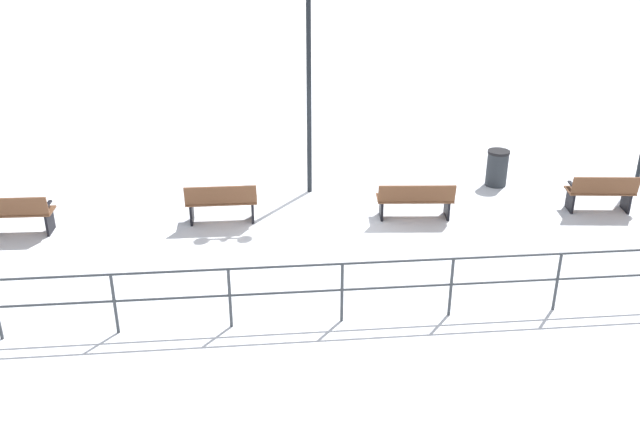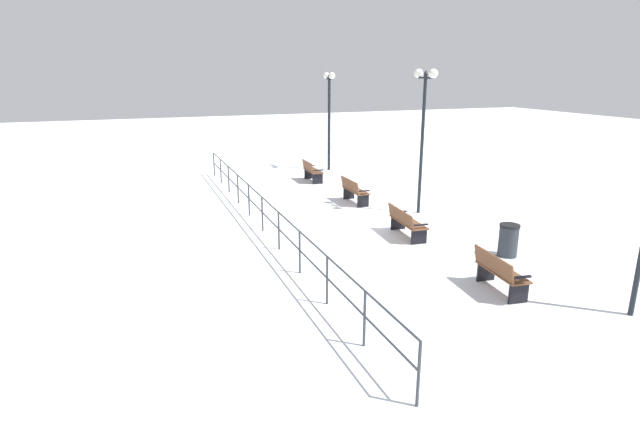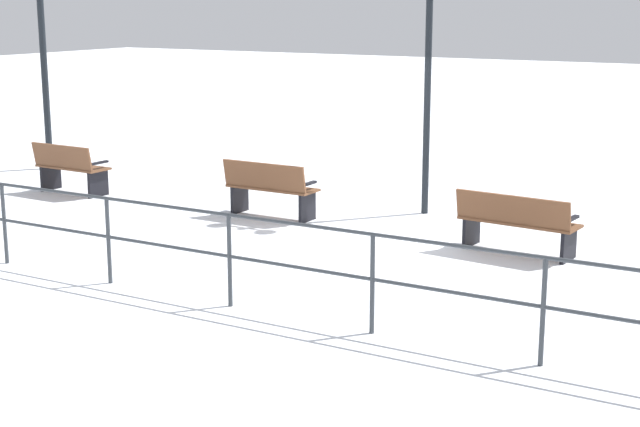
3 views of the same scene
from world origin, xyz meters
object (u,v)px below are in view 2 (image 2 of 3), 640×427
Objects in this scene: lamppost_middle at (424,109)px; lamppost_far at (329,102)px; bench_fourth at (312,171)px; trash_bin at (508,240)px; bench_third at (354,190)px; bench_nearest at (499,272)px; bench_second at (406,222)px.

lamppost_middle is 1.03× the size of lamppost_far.
lamppost_far reaches higher than bench_fourth.
trash_bin is (-0.03, -12.66, -2.80)m from lamppost_far.
lamppost_middle is at bearing -72.42° from bench_fourth.
trash_bin is (1.49, -6.38, -0.04)m from bench_third.
bench_fourth is 0.29× the size of lamppost_middle.
bench_fourth is at bearing 92.96° from bench_third.
bench_nearest is 12.15m from bench_fourth.
lamppost_middle is (1.51, -1.96, 3.01)m from bench_third.
bench_fourth is 6.93m from lamppost_middle.
bench_nearest is at bearing -96.88° from lamppost_far.
bench_fourth is (0.02, 8.10, 0.02)m from bench_second.
bench_nearest is 8.10m from bench_third.
lamppost_far is 12.97m from trash_bin.
bench_third is 1.73× the size of trash_bin.
trash_bin is at bearing -90.12° from lamppost_far.
bench_fourth is (-0.17, 4.06, -0.01)m from bench_third.
lamppost_middle reaches higher than bench_second.
bench_fourth reaches higher than bench_nearest.
trash_bin is at bearing -90.34° from lamppost_middle.
trash_bin is (-0.03, -4.42, -3.05)m from lamppost_middle.
bench_third is (0.19, 4.05, 0.03)m from bench_second.
bench_nearest is 4.05m from bench_second.
bench_third is at bearing 127.73° from lamppost_middle.
bench_nearest reaches higher than bench_second.
lamppost_far is at bearing 77.01° from bench_third.
bench_fourth is 0.30× the size of lamppost_far.
bench_nearest is 0.31× the size of lamppost_middle.
trash_bin is at bearing 51.50° from bench_nearest.
bench_fourth reaches higher than bench_second.
bench_fourth is 1.62× the size of trash_bin.
lamppost_far is (1.73, 14.38, 2.78)m from bench_nearest.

